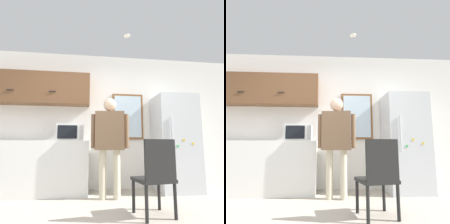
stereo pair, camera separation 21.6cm
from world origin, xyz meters
TOP-DOWN VIEW (x-y plane):
  - back_wall at (0.00, 1.99)m, footprint 6.00×0.06m
  - counter at (-1.15, 1.66)m, footprint 2.09×0.59m
  - upper_cabinets at (-1.15, 1.80)m, footprint 2.09×0.34m
  - microwave at (-0.43, 1.64)m, footprint 0.47×0.43m
  - person at (0.23, 1.25)m, footprint 0.62×0.29m
  - refrigerator at (1.53, 1.62)m, footprint 0.75×0.68m
  - chair at (0.68, 0.36)m, footprint 0.49×0.49m
  - window at (0.68, 1.94)m, footprint 0.63×0.05m
  - ceiling_light at (0.50, 1.06)m, footprint 0.11×0.11m

SIDE VIEW (x-z plane):
  - counter at x=-1.15m, z-range 0.00..0.91m
  - chair at x=0.68m, z-range 0.04..0.94m
  - refrigerator at x=1.53m, z-range 0.00..1.78m
  - person at x=0.23m, z-range 0.18..1.79m
  - microwave at x=-0.43m, z-range 0.91..1.20m
  - back_wall at x=0.00m, z-range 0.00..2.70m
  - window at x=0.68m, z-range 0.95..1.88m
  - upper_cabinets at x=-1.15m, z-range 1.60..2.20m
  - ceiling_light at x=0.50m, z-range 2.67..2.69m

